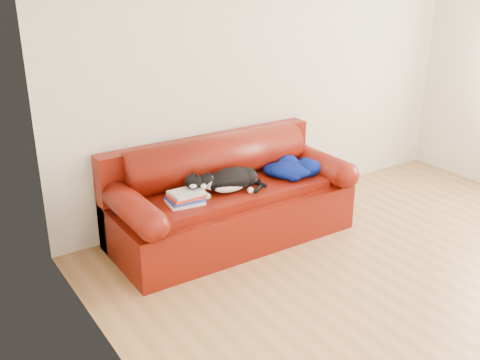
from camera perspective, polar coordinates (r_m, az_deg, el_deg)
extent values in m
plane|color=olive|center=(4.57, 18.23, -10.27)|extent=(4.50, 4.50, 0.00)
cube|color=beige|center=(5.45, 3.30, 10.67)|extent=(4.50, 0.02, 2.60)
cube|color=beige|center=(2.69, -10.22, -1.20)|extent=(0.02, 4.00, 2.60)
cube|color=#410205|center=(4.96, -0.95, -3.68)|extent=(2.10, 0.90, 0.42)
cube|color=#410205|center=(4.83, -0.65, -1.31)|extent=(1.66, 0.62, 0.10)
cylinder|color=black|center=(4.41, -9.00, -10.17)|extent=(0.06, 0.06, 0.05)
cylinder|color=black|center=(5.33, 9.50, -4.36)|extent=(0.06, 0.06, 0.05)
cylinder|color=black|center=(4.95, -12.23, -6.69)|extent=(0.06, 0.06, 0.05)
cylinder|color=black|center=(5.78, 5.11, -2.01)|extent=(0.06, 0.06, 0.05)
cube|color=#410205|center=(5.16, -3.11, -0.09)|extent=(2.10, 0.18, 0.85)
cylinder|color=#410205|center=(4.98, -2.52, 2.25)|extent=(1.70, 0.40, 0.40)
cylinder|color=#410205|center=(4.44, -11.17, -2.55)|extent=(0.24, 0.88, 0.24)
sphere|color=#410205|center=(4.07, -8.76, -4.69)|extent=(0.24, 0.24, 0.24)
cylinder|color=#410205|center=(5.35, 7.47, 1.88)|extent=(0.24, 0.88, 0.24)
sphere|color=#410205|center=(5.05, 10.69, 0.46)|extent=(0.24, 0.24, 0.24)
cube|color=beige|center=(4.52, -5.53, -2.20)|extent=(0.31, 0.25, 0.02)
cube|color=white|center=(4.52, -5.53, -2.20)|extent=(0.30, 0.24, 0.02)
cube|color=#2133B4|center=(4.51, -5.54, -1.91)|extent=(0.29, 0.23, 0.02)
cube|color=white|center=(4.51, -5.54, -1.91)|extent=(0.28, 0.22, 0.02)
cube|color=red|center=(4.50, -5.55, -1.62)|extent=(0.27, 0.21, 0.02)
cube|color=white|center=(4.50, -5.55, -1.62)|extent=(0.26, 0.20, 0.02)
cube|color=silver|center=(4.49, -5.56, -1.32)|extent=(0.26, 0.20, 0.02)
cube|color=white|center=(4.49, -5.56, -1.32)|extent=(0.25, 0.19, 0.02)
ellipsoid|color=black|center=(4.72, -0.91, 0.07)|extent=(0.51, 0.35, 0.19)
ellipsoid|color=silver|center=(4.68, -0.92, -0.60)|extent=(0.35, 0.22, 0.12)
ellipsoid|color=silver|center=(4.64, -2.93, -0.29)|extent=(0.16, 0.15, 0.12)
ellipsoid|color=black|center=(4.78, 0.66, 0.17)|extent=(0.23, 0.23, 0.17)
ellipsoid|color=black|center=(4.61, -4.50, 0.30)|extent=(0.16, 0.15, 0.12)
ellipsoid|color=silver|center=(4.58, -4.49, -0.08)|extent=(0.08, 0.07, 0.05)
sphere|color=#BF7272|center=(4.56, -4.61, -0.11)|extent=(0.02, 0.02, 0.02)
cone|color=black|center=(4.57, -4.23, 0.84)|extent=(0.06, 0.06, 0.06)
cone|color=black|center=(4.62, -4.45, 1.10)|extent=(0.06, 0.06, 0.06)
cylinder|color=black|center=(4.81, 1.93, -0.38)|extent=(0.07, 0.17, 0.04)
sphere|color=silver|center=(4.64, -3.31, -1.35)|extent=(0.04, 0.04, 0.04)
sphere|color=silver|center=(4.69, 1.08, -1.04)|extent=(0.04, 0.04, 0.04)
ellipsoid|color=#020F40|center=(5.07, 5.19, 1.16)|extent=(0.46, 0.42, 0.14)
ellipsoid|color=#020F40|center=(5.09, 6.88, 1.33)|extent=(0.28, 0.25, 0.16)
ellipsoid|color=#020F40|center=(5.08, 3.78, 1.07)|extent=(0.28, 0.32, 0.10)
ellipsoid|color=#020F40|center=(5.18, 4.91, 1.76)|extent=(0.23, 0.19, 0.16)
ellipsoid|color=#020F40|center=(4.97, 5.37, 0.53)|extent=(0.18, 0.19, 0.10)
ellipsoid|color=#B8BACA|center=(5.04, 6.32, 1.23)|extent=(0.19, 0.09, 0.04)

